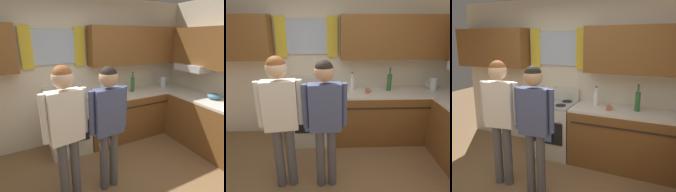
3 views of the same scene
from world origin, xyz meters
The scene contains 10 objects.
back_wall_unit centered at (0.04, 1.82, 1.49)m, with size 4.60×0.42×2.60m.
kitchen_counter_run centered at (1.51, 1.14, 0.45)m, with size 2.19×2.02×0.90m.
stove_oven centered at (-0.24, 1.54, 0.47)m, with size 0.66×0.67×1.10m.
bottle_wine_green centered at (1.07, 1.58, 1.05)m, with size 0.08×0.08×0.39m.
bottle_milk_white centered at (0.44, 1.62, 1.02)m, with size 0.08×0.08×0.31m.
cup_terracotta centered at (0.69, 1.45, 0.94)m, with size 0.11×0.07×0.08m.
water_pitcher centered at (1.84, 1.58, 1.01)m, with size 0.19×0.11×0.22m.
mixing_bowl centered at (2.10, 0.55, 0.95)m, with size 0.23×0.23×0.10m.
adult_left centered at (-0.49, 0.45, 1.05)m, with size 0.51×0.23×1.67m.
adult_in_plaid centered at (0.02, 0.44, 1.03)m, with size 0.51×0.22×1.63m.
Camera 1 is at (-0.86, -1.42, 1.94)m, focal length 29.93 mm.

